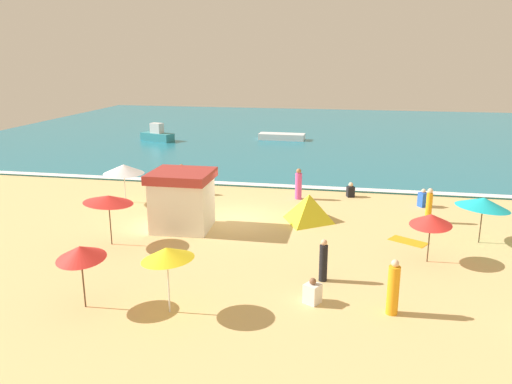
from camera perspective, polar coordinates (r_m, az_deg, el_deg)
name	(u,v)px	position (r m, az deg, el deg)	size (l,w,h in m)	color
ground_plane	(237,219)	(24.58, -2.18, -2.99)	(60.00, 60.00, 0.00)	#D8B775
ocean_water	(300,132)	(51.58, 4.93, 6.66)	(60.00, 44.00, 0.10)	teal
wave_breaker_foam	(260,185)	(30.47, 0.50, 0.83)	(57.00, 0.70, 0.01)	white
lifeguard_cabana	(182,200)	(23.11, -8.24, -0.84)	(2.68, 2.51, 2.64)	white
beach_umbrella_0	(483,203)	(22.98, 24.03, -1.10)	(2.91, 2.90, 2.06)	#4C3823
beach_umbrella_1	(108,199)	(21.59, -16.14, -0.79)	(2.67, 2.66, 2.20)	#4C3823
beach_umbrella_2	(80,252)	(16.52, -18.99, -6.39)	(1.65, 1.68, 2.11)	#4C3823
beach_umbrella_3	(124,169)	(27.71, -14.55, 2.50)	(2.39, 2.38, 2.07)	silver
beach_umbrella_4	(167,254)	(15.53, -9.89, -6.78)	(1.66, 1.63, 2.18)	silver
beach_umbrella_5	(431,220)	(20.15, 18.93, -2.92)	(2.04, 2.06, 1.98)	#4C3823
beach_tent	(309,207)	(24.24, 5.94, -1.73)	(2.39, 2.69, 1.29)	yellow
beachgoer_0	(423,199)	(27.75, 18.13, -0.74)	(0.55, 0.55, 0.95)	blue
beachgoer_2	(351,191)	(28.68, 10.51, 0.16)	(0.49, 0.49, 0.82)	black
beachgoer_4	(393,289)	(16.19, 15.06, -10.38)	(0.47, 0.47, 1.77)	orange
beachgoer_5	(182,180)	(28.99, -8.27, 1.33)	(0.51, 0.51, 1.72)	black
beachgoer_6	(298,185)	(27.77, 4.76, 0.83)	(0.47, 0.47, 1.69)	#D84CA5
beachgoer_7	(323,261)	(17.98, 7.52, -7.65)	(0.39, 0.39, 1.53)	black
beachgoer_8	(429,206)	(25.15, 18.74, -1.47)	(0.39, 0.39, 1.65)	orange
beachgoer_9	(312,293)	(16.58, 6.32, -11.10)	(0.62, 0.62, 0.85)	white
beach_towel_0	(408,241)	(22.59, 16.60, -5.30)	(1.72, 1.44, 0.01)	orange
small_boat_0	(157,135)	(46.80, -10.96, 6.26)	(3.29, 2.14, 1.58)	teal
small_boat_1	(282,137)	(46.61, 2.90, 6.19)	(4.15, 1.48, 0.56)	white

